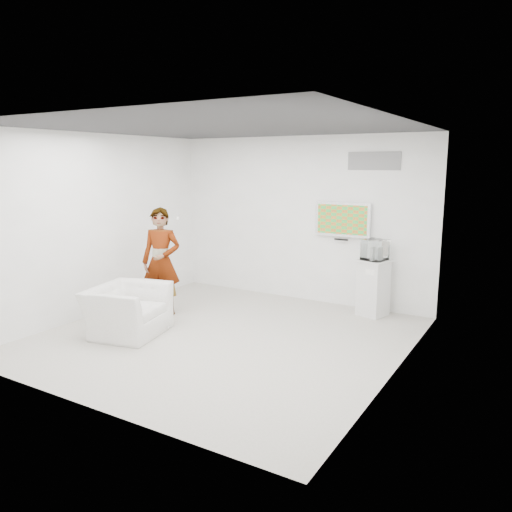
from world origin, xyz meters
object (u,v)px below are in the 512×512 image
at_px(floor_uplight, 381,305).
at_px(tv, 343,219).
at_px(person, 161,262).
at_px(armchair, 128,310).
at_px(pedestal, 373,288).

bearing_deg(floor_uplight, tv, 172.30).
relative_size(person, armchair, 1.62).
height_order(person, floor_uplight, person).
relative_size(tv, floor_uplight, 3.37).
distance_m(tv, person, 3.20).
bearing_deg(tv, pedestal, -22.55).
distance_m(tv, floor_uplight, 1.61).
bearing_deg(floor_uplight, pedestal, -119.93).
xyz_separation_m(tv, floor_uplight, (0.78, -0.11, -1.40)).
height_order(tv, person, tv).
xyz_separation_m(armchair, pedestal, (2.85, 2.78, 0.11)).
distance_m(tv, pedestal, 1.31).
distance_m(person, floor_uplight, 3.78).
bearing_deg(tv, floor_uplight, -7.70).
distance_m(tv, armchair, 3.93).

